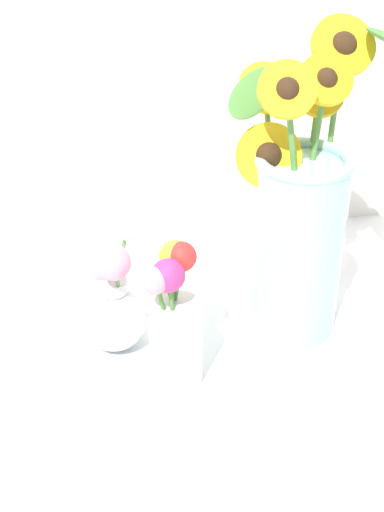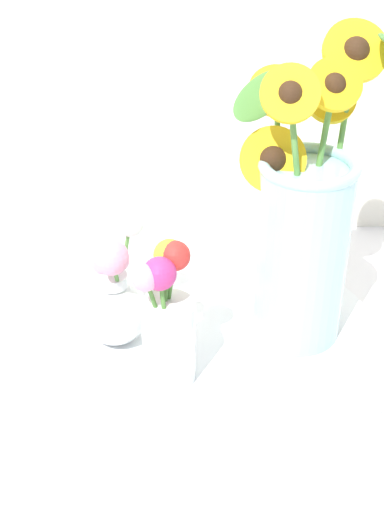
{
  "view_description": "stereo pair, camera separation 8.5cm",
  "coord_description": "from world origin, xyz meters",
  "views": [
    {
      "loc": [
        -0.11,
        -0.68,
        0.6
      ],
      "look_at": [
        -0.02,
        0.03,
        0.15
      ],
      "focal_mm": 50.0,
      "sensor_mm": 36.0,
      "label": 1
    },
    {
      "loc": [
        -0.03,
        -0.69,
        0.6
      ],
      "look_at": [
        -0.02,
        0.03,
        0.15
      ],
      "focal_mm": 50.0,
      "sensor_mm": 36.0,
      "label": 2
    }
  ],
  "objects": [
    {
      "name": "serving_tray",
      "position": [
        -0.02,
        0.03,
        0.01
      ],
      "size": [
        0.5,
        0.5,
        0.02
      ],
      "color": "silver",
      "rests_on": "ground_plane"
    },
    {
      "name": "ground_plane",
      "position": [
        0.0,
        0.0,
        0.0
      ],
      "size": [
        6.0,
        6.0,
        0.0
      ],
      "primitive_type": "plane",
      "color": "silver"
    },
    {
      "name": "mason_jar_sunflowers",
      "position": [
        0.11,
        0.05,
        0.17
      ],
      "size": [
        0.22,
        0.17,
        0.39
      ],
      "color": "#9ED1D6",
      "rests_on": "serving_tray"
    },
    {
      "name": "vase_bulb_right",
      "position": [
        -0.12,
        0.03,
        0.09
      ],
      "size": [
        0.08,
        0.1,
        0.17
      ],
      "color": "white",
      "rests_on": "serving_tray"
    },
    {
      "name": "vase_small_center",
      "position": [
        -0.05,
        -0.04,
        0.11
      ],
      "size": [
        0.07,
        0.08,
        0.18
      ],
      "color": "white",
      "rests_on": "serving_tray"
    }
  ]
}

